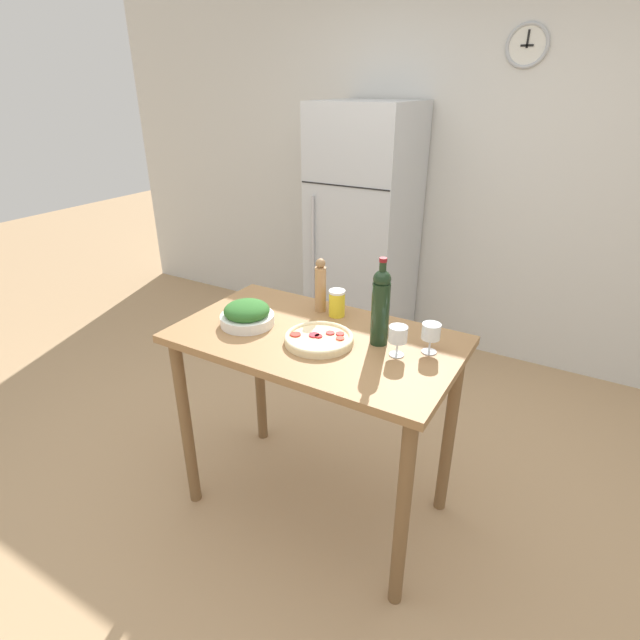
% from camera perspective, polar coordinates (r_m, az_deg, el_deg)
% --- Properties ---
extents(ground_plane, '(14.00, 14.00, 0.00)m').
position_cam_1_polar(ground_plane, '(2.68, -0.40, -20.06)').
color(ground_plane, tan).
extents(wall_back, '(6.40, 0.08, 2.60)m').
position_cam_1_polar(wall_back, '(3.84, 15.99, 15.33)').
color(wall_back, silver).
rests_on(wall_back, ground_plane).
extents(refrigerator, '(0.66, 0.69, 1.81)m').
position_cam_1_polar(refrigerator, '(3.77, 5.04, 9.82)').
color(refrigerator, '#B7BCC1').
rests_on(refrigerator, ground_plane).
extents(prep_counter, '(1.21, 0.70, 0.94)m').
position_cam_1_polar(prep_counter, '(2.19, -0.46, -5.29)').
color(prep_counter, olive).
rests_on(prep_counter, ground_plane).
extents(wine_bottle, '(0.07, 0.07, 0.37)m').
position_cam_1_polar(wine_bottle, '(2.00, 6.94, 1.67)').
color(wine_bottle, black).
rests_on(wine_bottle, prep_counter).
extents(wine_glass_near, '(0.07, 0.07, 0.12)m').
position_cam_1_polar(wine_glass_near, '(1.95, 8.90, -1.79)').
color(wine_glass_near, silver).
rests_on(wine_glass_near, prep_counter).
extents(wine_glass_far, '(0.07, 0.07, 0.12)m').
position_cam_1_polar(wine_glass_far, '(2.00, 12.57, -1.46)').
color(wine_glass_far, silver).
rests_on(wine_glass_far, prep_counter).
extents(pepper_mill, '(0.05, 0.05, 0.26)m').
position_cam_1_polar(pepper_mill, '(2.30, 0.05, 3.90)').
color(pepper_mill, '#AD7F51').
rests_on(pepper_mill, prep_counter).
extents(salad_bowl, '(0.24, 0.24, 0.11)m').
position_cam_1_polar(salad_bowl, '(2.22, -8.34, 0.64)').
color(salad_bowl, white).
rests_on(salad_bowl, prep_counter).
extents(homemade_pizza, '(0.29, 0.29, 0.03)m').
position_cam_1_polar(homemade_pizza, '(2.05, -0.11, -2.14)').
color(homemade_pizza, beige).
rests_on(homemade_pizza, prep_counter).
extents(salt_canister, '(0.07, 0.07, 0.12)m').
position_cam_1_polar(salt_canister, '(2.28, 1.95, 1.95)').
color(salt_canister, yellow).
rests_on(salt_canister, prep_counter).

